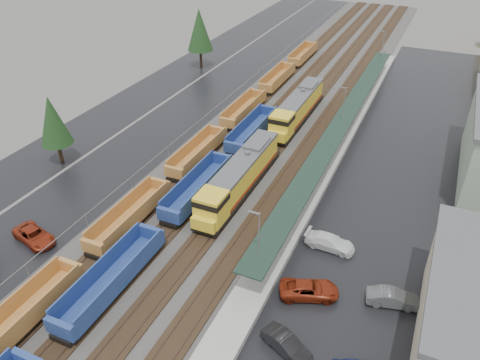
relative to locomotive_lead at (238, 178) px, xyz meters
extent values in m
cube|color=#302D2B|center=(-2.00, 27.63, -2.25)|extent=(20.00, 160.00, 0.08)
cube|color=black|center=(-8.00, 27.63, -2.13)|extent=(2.60, 160.00, 0.15)
cube|color=#473326|center=(-8.72, 27.63, -2.02)|extent=(0.08, 160.00, 0.07)
cube|color=#473326|center=(-7.28, 27.63, -2.02)|extent=(0.08, 160.00, 0.07)
cube|color=black|center=(-4.00, 27.63, -2.13)|extent=(2.60, 160.00, 0.15)
cube|color=#473326|center=(-4.72, 27.63, -2.02)|extent=(0.08, 160.00, 0.07)
cube|color=#473326|center=(-3.28, 27.63, -2.02)|extent=(0.08, 160.00, 0.07)
cube|color=black|center=(0.00, 27.63, -2.13)|extent=(2.60, 160.00, 0.15)
cube|color=#473326|center=(-0.72, 27.63, -2.02)|extent=(0.08, 160.00, 0.07)
cube|color=#473326|center=(0.72, 27.63, -2.02)|extent=(0.08, 160.00, 0.07)
cube|color=black|center=(4.00, 27.63, -2.13)|extent=(2.60, 160.00, 0.15)
cube|color=#473326|center=(3.28, 27.63, -2.02)|extent=(0.08, 160.00, 0.07)
cube|color=#473326|center=(4.72, 27.63, -2.02)|extent=(0.08, 160.00, 0.07)
cube|color=black|center=(-17.00, 27.63, -2.28)|extent=(10.00, 160.00, 0.02)
cube|color=black|center=(-27.00, 27.63, -2.28)|extent=(9.00, 160.00, 0.02)
cube|color=black|center=(17.00, 17.63, -2.28)|extent=(16.00, 100.00, 0.02)
cube|color=#9E9B93|center=(7.50, 17.63, -1.94)|extent=(3.00, 80.00, 0.70)
cylinder|color=gray|center=(7.50, -7.37, -0.39)|extent=(0.16, 0.16, 2.40)
cylinder|color=gray|center=(7.50, 7.63, -0.39)|extent=(0.16, 0.16, 2.40)
cylinder|color=gray|center=(7.50, 22.63, -0.39)|extent=(0.16, 0.16, 2.40)
cylinder|color=gray|center=(7.50, 37.63, -0.39)|extent=(0.16, 0.16, 2.40)
cylinder|color=gray|center=(7.50, 52.63, -0.39)|extent=(0.16, 0.16, 2.40)
cube|color=#182C22|center=(7.50, 17.63, 0.91)|extent=(2.60, 65.00, 0.15)
cylinder|color=gray|center=(7.50, -12.37, 1.71)|extent=(0.12, 0.12, 8.00)
cube|color=gray|center=(7.00, -12.37, 5.61)|extent=(1.00, 0.15, 0.12)
cylinder|color=gray|center=(7.50, 17.63, 1.71)|extent=(0.12, 0.12, 8.00)
cube|color=gray|center=(7.00, 17.63, 5.61)|extent=(1.00, 0.15, 0.12)
cylinder|color=gray|center=(7.50, 47.63, 1.71)|extent=(0.12, 0.12, 8.00)
cube|color=gray|center=(7.00, 47.63, 5.61)|extent=(1.00, 0.15, 0.12)
cylinder|color=gray|center=(-11.50, -20.37, -1.29)|extent=(0.08, 0.08, 2.00)
cylinder|color=gray|center=(-11.50, -12.37, -1.29)|extent=(0.08, 0.08, 2.00)
cylinder|color=gray|center=(-11.50, -4.37, -1.29)|extent=(0.08, 0.08, 2.00)
cylinder|color=gray|center=(-11.50, 3.63, -1.29)|extent=(0.08, 0.08, 2.00)
cylinder|color=gray|center=(-11.50, 11.63, -1.29)|extent=(0.08, 0.08, 2.00)
cylinder|color=gray|center=(-11.50, 19.63, -1.29)|extent=(0.08, 0.08, 2.00)
cylinder|color=gray|center=(-11.50, 27.63, -1.29)|extent=(0.08, 0.08, 2.00)
cylinder|color=gray|center=(-11.50, 35.63, -1.29)|extent=(0.08, 0.08, 2.00)
cylinder|color=gray|center=(-11.50, 43.63, -1.29)|extent=(0.08, 0.08, 2.00)
cylinder|color=gray|center=(-11.50, 51.63, -1.29)|extent=(0.08, 0.08, 2.00)
cylinder|color=gray|center=(-11.50, 59.63, -1.29)|extent=(0.08, 0.08, 2.00)
cylinder|color=gray|center=(-11.50, 67.63, -1.29)|extent=(0.08, 0.08, 2.00)
cylinder|color=gray|center=(-11.50, 75.63, -1.29)|extent=(0.08, 0.08, 2.00)
cylinder|color=gray|center=(-11.50, 83.63, -1.29)|extent=(0.08, 0.08, 2.00)
cylinder|color=gray|center=(-11.50, 91.63, -1.29)|extent=(0.08, 0.08, 2.00)
cylinder|color=gray|center=(-11.50, 99.63, -1.29)|extent=(0.08, 0.08, 2.00)
cube|color=gray|center=(-11.50, 27.63, -0.29)|extent=(0.05, 160.00, 0.05)
cylinder|color=#332316|center=(-24.00, -2.37, -0.94)|extent=(0.50, 0.50, 2.70)
cone|color=black|center=(-24.00, -2.37, 3.56)|extent=(3.96, 3.96, 6.30)
cylinder|color=#332316|center=(-25.00, 37.63, -0.64)|extent=(0.50, 0.50, 3.30)
cone|color=black|center=(-25.00, 37.63, 4.86)|extent=(4.84, 4.84, 7.70)
cube|color=black|center=(0.00, 0.67, -1.47)|extent=(2.81, 18.73, 0.37)
cube|color=gold|center=(0.00, 1.60, 0.12)|extent=(2.62, 14.99, 2.81)
cube|color=gold|center=(0.00, -6.64, 0.31)|extent=(2.81, 3.00, 3.18)
cube|color=black|center=(0.00, -6.64, 1.24)|extent=(2.86, 3.04, 0.66)
cube|color=gold|center=(0.00, -8.33, -0.63)|extent=(2.62, 0.94, 1.31)
cube|color=#59595B|center=(0.00, 1.60, 1.62)|extent=(2.67, 14.99, 0.33)
cube|color=maroon|center=(-1.33, 1.60, -1.01)|extent=(0.04, 14.99, 0.33)
cube|color=maroon|center=(1.33, 1.60, -1.01)|extent=(0.04, 14.99, 0.33)
cube|color=black|center=(0.00, 0.67, -1.85)|extent=(2.06, 5.62, 0.56)
cube|color=black|center=(0.00, -5.89, -1.75)|extent=(2.25, 3.75, 0.47)
cube|color=black|center=(0.00, 7.22, -1.75)|extent=(2.25, 3.75, 0.47)
cylinder|color=#59595B|center=(0.00, 2.54, 1.90)|extent=(0.66, 0.66, 0.47)
cube|color=#59595B|center=(0.00, 5.35, 1.85)|extent=(2.25, 3.75, 0.47)
cube|color=black|center=(0.00, 21.67, -1.47)|extent=(2.81, 18.73, 0.37)
cube|color=gold|center=(0.00, 22.60, 0.12)|extent=(2.62, 14.99, 2.81)
cube|color=gold|center=(0.00, 14.36, 0.31)|extent=(2.81, 3.00, 3.18)
cube|color=black|center=(0.00, 14.36, 1.24)|extent=(2.86, 3.04, 0.66)
cube|color=gold|center=(0.00, 12.67, -0.63)|extent=(2.62, 0.94, 1.31)
cube|color=#59595B|center=(0.00, 22.60, 1.62)|extent=(2.67, 14.99, 0.33)
cube|color=maroon|center=(-1.33, 22.60, -1.01)|extent=(0.04, 14.99, 0.33)
cube|color=maroon|center=(1.33, 22.60, -1.01)|extent=(0.04, 14.99, 0.33)
cube|color=black|center=(0.00, 21.67, -1.85)|extent=(2.06, 5.62, 0.56)
cube|color=black|center=(0.00, 15.11, -1.75)|extent=(2.25, 3.75, 0.47)
cube|color=black|center=(0.00, 28.22, -1.75)|extent=(2.25, 3.75, 0.47)
cylinder|color=#59595B|center=(0.00, 23.54, 1.90)|extent=(0.66, 0.66, 0.47)
cube|color=#59595B|center=(0.00, 26.35, 1.85)|extent=(2.25, 3.75, 0.47)
cube|color=#A66D2E|center=(-8.00, -24.51, -1.46)|extent=(2.49, 11.43, 0.24)
cube|color=#A66D2E|center=(-9.20, -24.51, -0.60)|extent=(0.14, 11.43, 1.73)
cube|color=#A66D2E|center=(-6.80, -24.51, -0.60)|extent=(0.14, 11.43, 1.73)
cube|color=#A66D2E|center=(-8.00, -18.61, -0.79)|extent=(2.49, 0.48, 1.34)
cube|color=black|center=(-8.00, -19.28, -1.75)|extent=(1.92, 2.11, 0.48)
cube|color=#A66D2E|center=(-8.00, -9.73, -1.46)|extent=(2.49, 11.43, 0.24)
cube|color=#A66D2E|center=(-9.20, -9.73, -0.60)|extent=(0.14, 11.43, 1.73)
cube|color=#A66D2E|center=(-6.80, -9.73, -0.60)|extent=(0.14, 11.43, 1.73)
cube|color=#A66D2E|center=(-8.00, -15.64, -0.79)|extent=(2.49, 0.48, 1.34)
cube|color=#A66D2E|center=(-8.00, -3.82, -0.79)|extent=(2.49, 0.48, 1.34)
cube|color=black|center=(-8.00, -14.96, -1.75)|extent=(1.92, 2.11, 0.48)
cube|color=black|center=(-8.00, -4.49, -1.75)|extent=(1.92, 2.11, 0.48)
cube|color=#A66D2E|center=(-8.00, 5.06, -1.46)|extent=(2.49, 11.43, 0.24)
cube|color=#A66D2E|center=(-9.20, 5.06, -0.60)|extent=(0.14, 11.43, 1.73)
cube|color=#A66D2E|center=(-6.80, 5.06, -0.60)|extent=(0.14, 11.43, 1.73)
cube|color=#A66D2E|center=(-8.00, -0.85, -0.79)|extent=(2.49, 0.48, 1.34)
cube|color=#A66D2E|center=(-8.00, 10.96, -0.79)|extent=(2.49, 0.48, 1.34)
cube|color=black|center=(-8.00, -0.18, -1.75)|extent=(1.92, 2.11, 0.48)
cube|color=black|center=(-8.00, 10.29, -1.75)|extent=(1.92, 2.11, 0.48)
cube|color=#A66D2E|center=(-8.00, 19.84, -1.46)|extent=(2.49, 11.43, 0.24)
cube|color=#A66D2E|center=(-9.20, 19.84, -0.60)|extent=(0.14, 11.43, 1.73)
cube|color=#A66D2E|center=(-6.80, 19.84, -0.60)|extent=(0.14, 11.43, 1.73)
cube|color=#A66D2E|center=(-8.00, 13.93, -0.79)|extent=(2.49, 0.48, 1.34)
cube|color=#A66D2E|center=(-8.00, 25.75, -0.79)|extent=(2.49, 0.48, 1.34)
cube|color=black|center=(-8.00, 14.60, -1.75)|extent=(1.92, 2.11, 0.48)
cube|color=black|center=(-8.00, 25.08, -1.75)|extent=(1.92, 2.11, 0.48)
cube|color=#A66D2E|center=(-8.00, 34.62, -1.46)|extent=(2.49, 11.43, 0.24)
cube|color=#A66D2E|center=(-9.20, 34.62, -0.60)|extent=(0.14, 11.43, 1.73)
cube|color=#A66D2E|center=(-6.80, 34.62, -0.60)|extent=(0.14, 11.43, 1.73)
cube|color=#A66D2E|center=(-8.00, 28.72, -0.79)|extent=(2.49, 0.48, 1.34)
cube|color=#A66D2E|center=(-8.00, 40.53, -0.79)|extent=(2.49, 0.48, 1.34)
cube|color=black|center=(-8.00, 29.39, -1.75)|extent=(1.92, 2.11, 0.48)
cube|color=black|center=(-8.00, 39.86, -1.75)|extent=(1.92, 2.11, 0.48)
cube|color=#A66D2E|center=(-8.00, 49.41, -1.46)|extent=(2.49, 11.43, 0.24)
cube|color=#A66D2E|center=(-9.20, 49.41, -0.60)|extent=(0.14, 11.43, 1.73)
cube|color=#A66D2E|center=(-6.80, 49.41, -0.60)|extent=(0.14, 11.43, 1.73)
cube|color=#A66D2E|center=(-8.00, 43.50, -0.79)|extent=(2.49, 0.48, 1.34)
cube|color=#A66D2E|center=(-8.00, 55.32, -0.79)|extent=(2.49, 0.48, 1.34)
cube|color=black|center=(-8.00, 44.17, -1.75)|extent=(1.92, 2.11, 0.48)
cube|color=black|center=(-8.00, 54.64, -1.75)|extent=(1.92, 2.11, 0.48)
cube|color=navy|center=(-4.00, -18.05, -1.42)|extent=(2.69, 12.25, 0.26)
cube|color=navy|center=(-5.30, -18.05, -0.49)|extent=(0.16, 12.25, 1.87)
cube|color=navy|center=(-2.70, -18.05, -0.49)|extent=(0.16, 12.25, 1.87)
cube|color=navy|center=(-4.00, -24.38, -0.69)|extent=(2.69, 0.52, 1.45)
cube|color=navy|center=(-4.00, -11.71, -0.69)|extent=(2.69, 0.52, 1.45)
cube|color=black|center=(-4.00, -23.65, -1.73)|extent=(2.07, 2.28, 0.52)
cube|color=black|center=(-4.00, -12.44, -1.73)|extent=(2.07, 2.28, 0.52)
cube|color=navy|center=(-4.00, -2.17, -1.42)|extent=(2.69, 12.25, 0.26)
cube|color=navy|center=(-5.30, -2.17, -0.49)|extent=(0.16, 12.25, 1.87)
cube|color=navy|center=(-2.70, -2.17, -0.49)|extent=(0.16, 12.25, 1.87)
cube|color=navy|center=(-4.00, -8.50, -0.69)|extent=(2.69, 0.52, 1.45)
cube|color=navy|center=(-4.00, 4.16, -0.69)|extent=(2.69, 0.52, 1.45)
cube|color=black|center=(-4.00, -7.78, -1.73)|extent=(2.07, 2.28, 0.52)
cube|color=black|center=(-4.00, 3.44, -1.73)|extent=(2.07, 2.28, 0.52)
cube|color=navy|center=(-4.00, 13.71, -1.42)|extent=(2.69, 12.25, 0.26)
cube|color=navy|center=(-5.30, 13.71, -0.49)|extent=(0.16, 12.25, 1.87)
cube|color=navy|center=(-2.70, 13.71, -0.49)|extent=(0.16, 12.25, 1.87)
cube|color=navy|center=(-4.00, 7.37, -0.69)|extent=(2.69, 0.52, 1.45)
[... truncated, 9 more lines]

